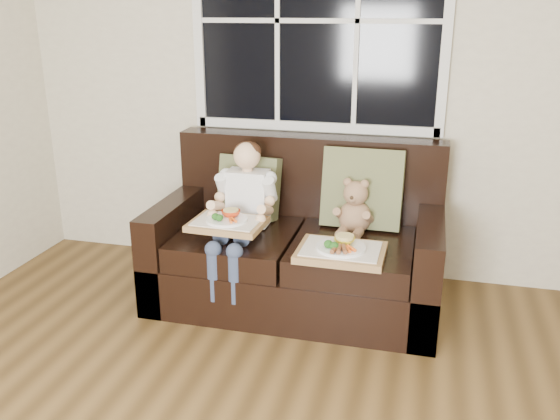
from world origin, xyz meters
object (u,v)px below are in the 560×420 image
(teddy_bear, at_px, (355,210))
(tray_left, at_px, (228,222))
(loveseat, at_px, (299,250))
(tray_right, at_px, (341,251))
(child, at_px, (243,202))

(teddy_bear, bearing_deg, tray_left, -145.15)
(loveseat, bearing_deg, tray_left, -137.69)
(loveseat, xyz_separation_m, teddy_bear, (0.33, 0.03, 0.28))
(tray_left, height_order, tray_right, tray_left)
(child, height_order, teddy_bear, child)
(loveseat, distance_m, child, 0.46)
(loveseat, xyz_separation_m, tray_right, (0.31, -0.35, 0.17))
(loveseat, bearing_deg, tray_right, -48.29)
(loveseat, xyz_separation_m, child, (-0.31, -0.12, 0.32))
(child, distance_m, tray_left, 0.21)
(tray_left, distance_m, tray_right, 0.67)
(tray_left, bearing_deg, teddy_bear, 29.69)
(tray_left, bearing_deg, tray_right, -0.50)
(loveseat, relative_size, tray_left, 3.99)
(teddy_bear, relative_size, tray_right, 0.72)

